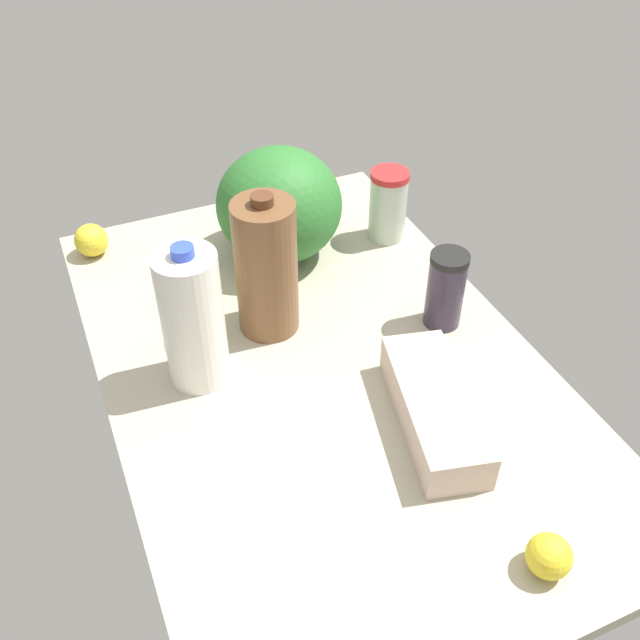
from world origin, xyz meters
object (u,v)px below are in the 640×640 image
at_px(chocolate_milk_jug, 266,268).
at_px(lemon_by_jug, 549,556).
at_px(milk_jug, 193,319).
at_px(lemon_near_front, 190,288).
at_px(watermelon, 279,205).
at_px(shaker_bottle, 446,289).
at_px(egg_carton, 434,408).
at_px(lemon_beside_bowl, 91,240).
at_px(tumbler_cup, 388,205).

xyz_separation_m(chocolate_milk_jug, lemon_by_jug, (-0.64, -0.17, -0.10)).
xyz_separation_m(milk_jug, lemon_near_front, (0.21, -0.04, -0.10)).
height_order(watermelon, shaker_bottle, watermelon).
xyz_separation_m(egg_carton, lemon_beside_bowl, (0.72, 0.43, 0.00)).
bearing_deg(lemon_by_jug, shaker_bottle, -15.20).
bearing_deg(lemon_by_jug, watermelon, 4.19).
xyz_separation_m(watermelon, tumbler_cup, (-0.04, -0.24, -0.04)).
distance_m(shaker_bottle, tumbler_cup, 0.31).
distance_m(lemon_beside_bowl, lemon_by_jug, 1.10).
bearing_deg(lemon_beside_bowl, tumbler_cup, -107.28).
bearing_deg(lemon_near_front, shaker_bottle, -120.68).
height_order(egg_carton, lemon_near_front, egg_carton).
height_order(tumbler_cup, lemon_near_front, tumbler_cup).
bearing_deg(milk_jug, egg_carton, -129.43).
bearing_deg(lemon_by_jug, tumbler_cup, -12.22).
bearing_deg(shaker_bottle, lemon_by_jug, 164.80).
bearing_deg(watermelon, lemon_by_jug, -175.81).
distance_m(egg_carton, shaker_bottle, 0.27).
height_order(milk_jug, lemon_beside_bowl, milk_jug).
height_order(tumbler_cup, lemon_by_jug, tumbler_cup).
relative_size(egg_carton, lemon_by_jug, 4.62).
bearing_deg(egg_carton, watermelon, 18.87).
distance_m(chocolate_milk_jug, tumbler_cup, 0.39).
distance_m(egg_carton, lemon_near_front, 0.55).
bearing_deg(watermelon, shaker_bottle, -149.45).
bearing_deg(lemon_by_jug, lemon_beside_bowl, 23.53).
height_order(watermelon, tumbler_cup, watermelon).
relative_size(egg_carton, lemon_beside_bowl, 4.12).
height_order(egg_carton, chocolate_milk_jug, chocolate_milk_jug).
height_order(egg_carton, tumbler_cup, tumbler_cup).
bearing_deg(lemon_beside_bowl, milk_jug, -166.39).
relative_size(tumbler_cup, lemon_beside_bowl, 2.25).
xyz_separation_m(milk_jug, shaker_bottle, (-0.05, -0.47, -0.05)).
relative_size(milk_jug, shaker_bottle, 1.75).
relative_size(milk_jug, watermelon, 1.05).
bearing_deg(watermelon, tumbler_cup, -98.42).
xyz_separation_m(tumbler_cup, lemon_beside_bowl, (0.19, 0.62, -0.05)).
xyz_separation_m(tumbler_cup, lemon_by_jug, (-0.82, 0.18, -0.05)).
xyz_separation_m(egg_carton, tumbler_cup, (0.52, -0.19, 0.05)).
bearing_deg(shaker_bottle, tumbler_cup, -7.09).
height_order(milk_jug, tumbler_cup, milk_jug).
bearing_deg(milk_jug, shaker_bottle, -95.58).
height_order(watermelon, chocolate_milk_jug, chocolate_milk_jug).
bearing_deg(egg_carton, shaker_bottle, -20.64).
height_order(chocolate_milk_jug, shaker_bottle, chocolate_milk_jug).
height_order(chocolate_milk_jug, lemon_near_front, chocolate_milk_jug).
bearing_deg(lemon_beside_bowl, shaker_bottle, -130.71).
bearing_deg(milk_jug, tumbler_cup, -62.85).
bearing_deg(egg_carton, milk_jug, 63.93).
relative_size(watermelon, lemon_by_jug, 4.13).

